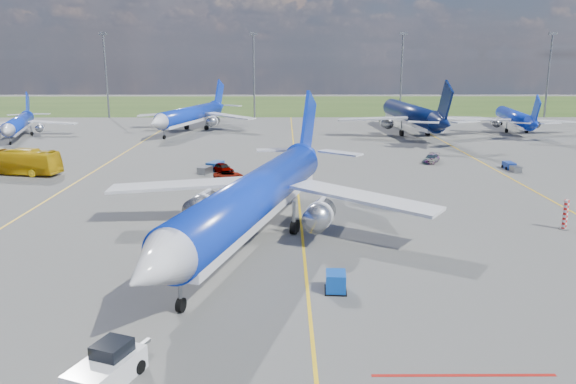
{
  "coord_description": "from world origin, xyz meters",
  "views": [
    {
      "loc": [
        -1.65,
        -44.98,
        16.85
      ],
      "look_at": [
        -1.36,
        7.36,
        4.0
      ],
      "focal_mm": 35.0,
      "sensor_mm": 36.0,
      "label": 1
    }
  ],
  "objects_px": {
    "baggage_tug_w": "(511,167)",
    "service_car_a": "(223,168)",
    "bg_jet_ne": "(514,131)",
    "service_car_b": "(228,175)",
    "main_airliner": "(256,240)",
    "bg_jet_nw": "(20,137)",
    "baggage_tug_c": "(212,167)",
    "pushback_tug": "(107,368)",
    "warning_post": "(565,215)",
    "uld_container": "(336,282)",
    "service_car_c": "(431,159)",
    "bg_jet_n": "(410,134)",
    "bg_jet_nnw": "(192,131)",
    "apron_bus": "(16,162)"
  },
  "relations": [
    {
      "from": "pushback_tug",
      "to": "service_car_a",
      "type": "height_order",
      "value": "pushback_tug"
    },
    {
      "from": "bg_jet_ne",
      "to": "service_car_a",
      "type": "bearing_deg",
      "value": 44.39
    },
    {
      "from": "bg_jet_nw",
      "to": "bg_jet_ne",
      "type": "height_order",
      "value": "bg_jet_ne"
    },
    {
      "from": "service_car_b",
      "to": "service_car_c",
      "type": "xyz_separation_m",
      "value": [
        31.31,
        12.13,
        0.1
      ]
    },
    {
      "from": "warning_post",
      "to": "uld_container",
      "type": "height_order",
      "value": "warning_post"
    },
    {
      "from": "baggage_tug_w",
      "to": "baggage_tug_c",
      "type": "distance_m",
      "value": 44.84
    },
    {
      "from": "baggage_tug_w",
      "to": "service_car_a",
      "type": "bearing_deg",
      "value": -178.13
    },
    {
      "from": "warning_post",
      "to": "uld_container",
      "type": "xyz_separation_m",
      "value": [
        -23.95,
        -14.81,
        -0.78
      ]
    },
    {
      "from": "service_car_a",
      "to": "service_car_b",
      "type": "relative_size",
      "value": 1.05
    },
    {
      "from": "bg_jet_n",
      "to": "baggage_tug_c",
      "type": "distance_m",
      "value": 55.52
    },
    {
      "from": "bg_jet_nw",
      "to": "baggage_tug_c",
      "type": "distance_m",
      "value": 56.87
    },
    {
      "from": "bg_jet_n",
      "to": "bg_jet_ne",
      "type": "distance_m",
      "value": 24.43
    },
    {
      "from": "baggage_tug_w",
      "to": "bg_jet_ne",
      "type": "bearing_deg",
      "value": 67.13
    },
    {
      "from": "apron_bus",
      "to": "service_car_a",
      "type": "bearing_deg",
      "value": -75.6
    },
    {
      "from": "pushback_tug",
      "to": "apron_bus",
      "type": "distance_m",
      "value": 60.75
    },
    {
      "from": "warning_post",
      "to": "bg_jet_n",
      "type": "distance_m",
      "value": 68.95
    },
    {
      "from": "service_car_a",
      "to": "baggage_tug_w",
      "type": "bearing_deg",
      "value": -31.08
    },
    {
      "from": "bg_jet_nnw",
      "to": "apron_bus",
      "type": "relative_size",
      "value": 3.03
    },
    {
      "from": "baggage_tug_c",
      "to": "uld_container",
      "type": "bearing_deg",
      "value": -47.65
    },
    {
      "from": "bg_jet_n",
      "to": "apron_bus",
      "type": "bearing_deg",
      "value": 28.07
    },
    {
      "from": "uld_container",
      "to": "baggage_tug_c",
      "type": "height_order",
      "value": "uld_container"
    },
    {
      "from": "bg_jet_ne",
      "to": "service_car_c",
      "type": "height_order",
      "value": "bg_jet_ne"
    },
    {
      "from": "bg_jet_nnw",
      "to": "bg_jet_n",
      "type": "relative_size",
      "value": 0.87
    },
    {
      "from": "warning_post",
      "to": "bg_jet_n",
      "type": "xyz_separation_m",
      "value": [
        -0.21,
        68.93,
        -1.5
      ]
    },
    {
      "from": "warning_post",
      "to": "service_car_b",
      "type": "bearing_deg",
      "value": 146.93
    },
    {
      "from": "apron_bus",
      "to": "baggage_tug_w",
      "type": "distance_m",
      "value": 72.78
    },
    {
      "from": "bg_jet_ne",
      "to": "uld_container",
      "type": "xyz_separation_m",
      "value": [
        -47.87,
        -87.49,
        0.72
      ]
    },
    {
      "from": "warning_post",
      "to": "main_airliner",
      "type": "relative_size",
      "value": 0.06
    },
    {
      "from": "service_car_a",
      "to": "main_airliner",
      "type": "bearing_deg",
      "value": -111.98
    },
    {
      "from": "baggage_tug_w",
      "to": "service_car_c",
      "type": "bearing_deg",
      "value": 149.82
    },
    {
      "from": "bg_jet_nnw",
      "to": "baggage_tug_w",
      "type": "relative_size",
      "value": 8.64
    },
    {
      "from": "bg_jet_nw",
      "to": "uld_container",
      "type": "xyz_separation_m",
      "value": [
        59.18,
        -78.86,
        0.72
      ]
    },
    {
      "from": "bg_jet_nw",
      "to": "service_car_b",
      "type": "bearing_deg",
      "value": -56.27
    },
    {
      "from": "main_airliner",
      "to": "service_car_b",
      "type": "xyz_separation_m",
      "value": [
        -5.17,
        26.33,
        0.58
      ]
    },
    {
      "from": "service_car_b",
      "to": "bg_jet_n",
      "type": "bearing_deg",
      "value": -50.37
    },
    {
      "from": "main_airliner",
      "to": "baggage_tug_w",
      "type": "xyz_separation_m",
      "value": [
        36.65,
        32.54,
        0.49
      ]
    },
    {
      "from": "bg_jet_ne",
      "to": "service_car_b",
      "type": "bearing_deg",
      "value": 47.42
    },
    {
      "from": "bg_jet_nw",
      "to": "baggage_tug_w",
      "type": "bearing_deg",
      "value": -36.8
    },
    {
      "from": "apron_bus",
      "to": "baggage_tug_w",
      "type": "bearing_deg",
      "value": -74.81
    },
    {
      "from": "bg_jet_nw",
      "to": "pushback_tug",
      "type": "height_order",
      "value": "bg_jet_nw"
    },
    {
      "from": "bg_jet_ne",
      "to": "pushback_tug",
      "type": "distance_m",
      "value": 116.38
    },
    {
      "from": "bg_jet_nw",
      "to": "baggage_tug_w",
      "type": "xyz_separation_m",
      "value": [
        89.43,
        -34.72,
        0.49
      ]
    },
    {
      "from": "baggage_tug_c",
      "to": "service_car_b",
      "type": "bearing_deg",
      "value": -38.03
    },
    {
      "from": "bg_jet_ne",
      "to": "apron_bus",
      "type": "bearing_deg",
      "value": 34.58
    },
    {
      "from": "apron_bus",
      "to": "baggage_tug_w",
      "type": "xyz_separation_m",
      "value": [
        72.72,
        2.63,
        -1.36
      ]
    },
    {
      "from": "bg_jet_n",
      "to": "service_car_a",
      "type": "relative_size",
      "value": 10.59
    },
    {
      "from": "service_car_b",
      "to": "baggage_tug_w",
      "type": "height_order",
      "value": "service_car_b"
    },
    {
      "from": "bg_jet_ne",
      "to": "uld_container",
      "type": "distance_m",
      "value": 99.74
    },
    {
      "from": "warning_post",
      "to": "service_car_a",
      "type": "distance_m",
      "value": 45.77
    },
    {
      "from": "bg_jet_n",
      "to": "service_car_a",
      "type": "bearing_deg",
      "value": 44.27
    }
  ]
}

